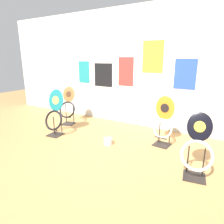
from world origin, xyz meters
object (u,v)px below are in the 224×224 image
Objects in this scene: toilet_seat_display_woodgrain at (68,107)px; toilet_seat_display_teal_sax at (54,116)px; toilet_seat_display_orange_sun at (163,123)px; toilet_seat_display_jazz_black at (197,149)px; paint_can at (108,141)px.

toilet_seat_display_teal_sax is at bearing -68.24° from toilet_seat_display_woodgrain.
toilet_seat_display_woodgrain is at bearing 179.48° from toilet_seat_display_orange_sun.
toilet_seat_display_orange_sun is at bearing 17.65° from toilet_seat_display_teal_sax.
toilet_seat_display_jazz_black is 0.97× the size of toilet_seat_display_woodgrain.
paint_can is (-0.84, -0.49, -0.34)m from toilet_seat_display_orange_sun.
paint_can is at bearing -149.81° from toilet_seat_display_orange_sun.
toilet_seat_display_woodgrain is (-2.28, 0.02, -0.00)m from toilet_seat_display_orange_sun.
toilet_seat_display_teal_sax is 1.23m from paint_can.
toilet_seat_display_teal_sax is 1.04× the size of toilet_seat_display_orange_sun.
paint_can is (1.44, -0.51, -0.34)m from toilet_seat_display_woodgrain.
toilet_seat_display_teal_sax is 5.91× the size of paint_can.
paint_can is at bearing 170.46° from toilet_seat_display_jazz_black.
toilet_seat_display_jazz_black is (0.68, -0.75, -0.01)m from toilet_seat_display_orange_sun.
toilet_seat_display_teal_sax is 0.71m from toilet_seat_display_woodgrain.
paint_can is at bearing -19.58° from toilet_seat_display_woodgrain.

